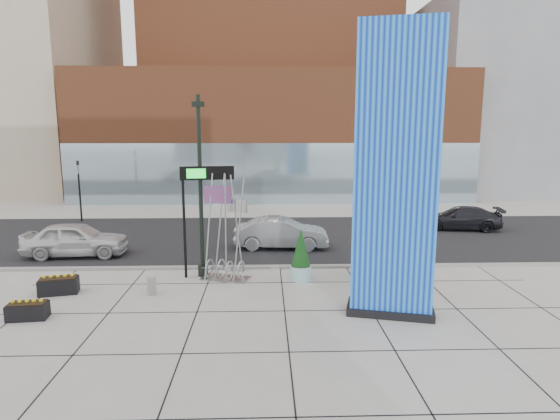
{
  "coord_description": "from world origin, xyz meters",
  "views": [
    {
      "loc": [
        0.36,
        -16.21,
        6.2
      ],
      "look_at": [
        0.93,
        2.0,
        3.0
      ],
      "focal_mm": 30.0,
      "sensor_mm": 36.0,
      "label": 1
    }
  ],
  "objects_px": {
    "public_art_sculpture": "(225,252)",
    "overhead_street_sign": "(202,183)",
    "concrete_bollard": "(152,286)",
    "blue_pylon": "(395,179)",
    "car_silver_mid": "(281,233)",
    "car_white_west": "(76,240)",
    "lamp_post": "(201,205)"
  },
  "relations": [
    {
      "from": "blue_pylon",
      "to": "concrete_bollard",
      "type": "bearing_deg",
      "value": -179.57
    },
    {
      "from": "blue_pylon",
      "to": "car_white_west",
      "type": "height_order",
      "value": "blue_pylon"
    },
    {
      "from": "concrete_bollard",
      "to": "car_silver_mid",
      "type": "height_order",
      "value": "car_silver_mid"
    },
    {
      "from": "concrete_bollard",
      "to": "blue_pylon",
      "type": "bearing_deg",
      "value": -13.79
    },
    {
      "from": "blue_pylon",
      "to": "car_silver_mid",
      "type": "distance_m",
      "value": 10.19
    },
    {
      "from": "blue_pylon",
      "to": "public_art_sculpture",
      "type": "relative_size",
      "value": 2.15
    },
    {
      "from": "public_art_sculpture",
      "to": "overhead_street_sign",
      "type": "distance_m",
      "value": 2.99
    },
    {
      "from": "public_art_sculpture",
      "to": "concrete_bollard",
      "type": "distance_m",
      "value": 3.27
    },
    {
      "from": "public_art_sculpture",
      "to": "car_white_west",
      "type": "distance_m",
      "value": 8.51
    },
    {
      "from": "blue_pylon",
      "to": "car_white_west",
      "type": "relative_size",
      "value": 1.94
    },
    {
      "from": "lamp_post",
      "to": "overhead_street_sign",
      "type": "height_order",
      "value": "lamp_post"
    },
    {
      "from": "overhead_street_sign",
      "to": "car_white_west",
      "type": "height_order",
      "value": "overhead_street_sign"
    },
    {
      "from": "public_art_sculpture",
      "to": "overhead_street_sign",
      "type": "bearing_deg",
      "value": -178.48
    },
    {
      "from": "overhead_street_sign",
      "to": "concrete_bollard",
      "type": "bearing_deg",
      "value": -139.2
    },
    {
      "from": "blue_pylon",
      "to": "concrete_bollard",
      "type": "xyz_separation_m",
      "value": [
        -8.51,
        2.09,
        -4.25
      ]
    },
    {
      "from": "blue_pylon",
      "to": "car_white_west",
      "type": "bearing_deg",
      "value": 164.76
    },
    {
      "from": "lamp_post",
      "to": "car_white_west",
      "type": "relative_size",
      "value": 1.54
    },
    {
      "from": "overhead_street_sign",
      "to": "car_white_west",
      "type": "relative_size",
      "value": 0.95
    },
    {
      "from": "public_art_sculpture",
      "to": "car_white_west",
      "type": "bearing_deg",
      "value": 170.97
    },
    {
      "from": "public_art_sculpture",
      "to": "car_white_west",
      "type": "relative_size",
      "value": 0.9
    },
    {
      "from": "blue_pylon",
      "to": "overhead_street_sign",
      "type": "relative_size",
      "value": 2.04
    },
    {
      "from": "blue_pylon",
      "to": "overhead_street_sign",
      "type": "distance_m",
      "value": 7.93
    },
    {
      "from": "car_silver_mid",
      "to": "overhead_street_sign",
      "type": "bearing_deg",
      "value": 147.5
    },
    {
      "from": "lamp_post",
      "to": "concrete_bollard",
      "type": "relative_size",
      "value": 11.04
    },
    {
      "from": "car_white_west",
      "to": "overhead_street_sign",
      "type": "bearing_deg",
      "value": -121.12
    },
    {
      "from": "concrete_bollard",
      "to": "car_silver_mid",
      "type": "xyz_separation_m",
      "value": [
        5.12,
        6.75,
        0.46
      ]
    },
    {
      "from": "lamp_post",
      "to": "blue_pylon",
      "type": "bearing_deg",
      "value": -32.0
    },
    {
      "from": "public_art_sculpture",
      "to": "car_white_west",
      "type": "height_order",
      "value": "public_art_sculpture"
    },
    {
      "from": "lamp_post",
      "to": "concrete_bollard",
      "type": "bearing_deg",
      "value": -126.49
    },
    {
      "from": "concrete_bollard",
      "to": "overhead_street_sign",
      "type": "distance_m",
      "value": 4.53
    },
    {
      "from": "blue_pylon",
      "to": "public_art_sculpture",
      "type": "height_order",
      "value": "blue_pylon"
    },
    {
      "from": "lamp_post",
      "to": "public_art_sculpture",
      "type": "xyz_separation_m",
      "value": [
        1.01,
        -0.46,
        -1.92
      ]
    }
  ]
}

